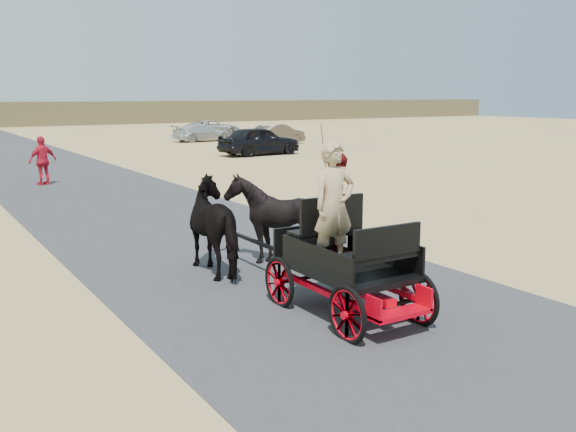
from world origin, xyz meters
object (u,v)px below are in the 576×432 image
horse_left (221,226)px  car_a (259,141)px  horse_right (274,220)px  car_b (278,134)px  carriage (346,290)px  car_d (213,127)px  pedestrian (43,161)px  car_c (202,133)px

horse_left → car_a: horse_left is taller
horse_right → car_b: (15.06, 25.08, -0.20)m
carriage → car_a: bearing=63.7°
horse_right → carriage: bearing=79.6°
horse_left → car_d: (16.91, 36.24, -0.26)m
car_a → car_b: size_ratio=1.12×
carriage → pedestrian: bearing=93.2°
car_c → car_a: bearing=166.2°
pedestrian → car_d: pedestrian is taller
car_b → car_c: car_b is taller
car_a → car_c: 10.82m
pedestrian → car_c: bearing=-147.3°
car_b → car_d: car_b is taller
carriage → car_a: size_ratio=0.54×
pedestrian → car_c: 21.52m
carriage → car_b: 32.13m
car_d → car_c: bearing=161.7°
horse_right → car_d: bearing=-113.6°
carriage → pedestrian: pedestrian is taller
horse_left → car_b: bearing=-122.8°
horse_right → car_a: size_ratio=0.38×
carriage → car_d: car_d is taller
car_d → horse_right: bearing=169.7°
car_b → carriage: bearing=134.3°
car_b → car_d: (0.76, 11.16, -0.06)m
pedestrian → car_d: (17.29, 22.75, -0.27)m
horse_left → car_b: horse_left is taller
car_b → car_c: 5.90m
car_a → car_b: (4.48, 5.62, -0.10)m
horse_left → pedestrian: size_ratio=1.16×
car_b → car_c: (-2.96, 5.10, -0.06)m
horse_right → car_a: (10.58, 19.47, -0.10)m
car_d → carriage: bearing=170.6°
carriage → horse_right: horse_right is taller
car_b → pedestrian: bearing=108.4°
pedestrian → car_c: size_ratio=0.43×
car_c → car_d: (3.72, 6.06, 0.00)m
car_b → car_d: bearing=-20.5°
car_b → car_d: 11.18m
pedestrian → carriage: bearing=75.0°
car_d → car_a: bearing=175.9°
carriage → car_a: car_a is taller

